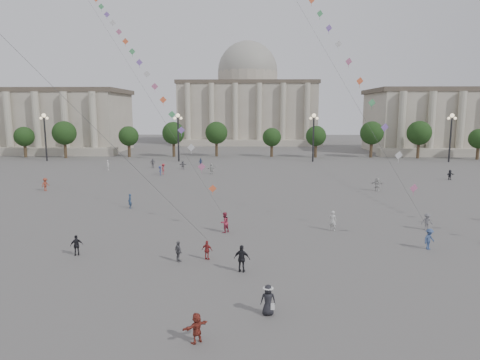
{
  "coord_description": "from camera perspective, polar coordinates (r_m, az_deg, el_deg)",
  "views": [
    {
      "loc": [
        1.05,
        -25.1,
        11.15
      ],
      "look_at": [
        0.16,
        12.0,
        5.16
      ],
      "focal_mm": 32.0,
      "sensor_mm": 36.0,
      "label": 1
    }
  ],
  "objects": [
    {
      "name": "tree_row",
      "position": [
        103.26,
        0.8,
        5.97
      ],
      "size": [
        137.12,
        5.12,
        8.0
      ],
      "color": "#3C2D1E",
      "rests_on": "ground"
    },
    {
      "name": "person_crowd_9",
      "position": [
        78.08,
        26.2,
        0.62
      ],
      "size": [
        1.6,
        1.07,
        1.65
      ],
      "primitive_type": "imported",
      "rotation": [
        0.0,
        0.0,
        0.42
      ],
      "color": "black",
      "rests_on": "ground"
    },
    {
      "name": "person_crowd_16",
      "position": [
        86.66,
        -11.57,
        2.22
      ],
      "size": [
        1.11,
        0.47,
        1.88
      ],
      "primitive_type": "imported",
      "rotation": [
        0.0,
        0.0,
        0.01
      ],
      "color": "#5E5D61",
      "rests_on": "ground"
    },
    {
      "name": "person_crowd_4",
      "position": [
        76.77,
        -3.81,
        1.51
      ],
      "size": [
        1.83,
        1.28,
        1.9
      ],
      "primitive_type": "imported",
      "rotation": [
        0.0,
        0.0,
        3.6
      ],
      "color": "#B9BAB5",
      "rests_on": "ground"
    },
    {
      "name": "person_crowd_10",
      "position": [
        85.49,
        -17.19,
        1.91
      ],
      "size": [
        0.66,
        0.8,
        1.89
      ],
      "primitive_type": "imported",
      "rotation": [
        0.0,
        0.0,
        1.91
      ],
      "color": "silver",
      "rests_on": "ground"
    },
    {
      "name": "person_crowd_7",
      "position": [
        63.44,
        17.81,
        -0.52
      ],
      "size": [
        1.86,
        1.2,
        1.92
      ],
      "primitive_type": "imported",
      "rotation": [
        0.0,
        0.0,
        2.75
      ],
      "color": "silver",
      "rests_on": "ground"
    },
    {
      "name": "person_crowd_6",
      "position": [
        44.31,
        23.67,
        -5.12
      ],
      "size": [
        1.11,
        0.72,
        1.62
      ],
      "primitive_type": "imported",
      "rotation": [
        0.0,
        0.0,
        6.16
      ],
      "color": "slate",
      "rests_on": "ground"
    },
    {
      "name": "tourist_2",
      "position": [
        22.03,
        -5.8,
        -19.03
      ],
      "size": [
        1.37,
        1.26,
        1.53
      ],
      "primitive_type": "imported",
      "rotation": [
        0.0,
        0.0,
        3.84
      ],
      "color": "maroon",
      "rests_on": "ground"
    },
    {
      "name": "lamp_post_far_west",
      "position": [
        105.73,
        -24.6,
        6.29
      ],
      "size": [
        2.0,
        0.9,
        10.65
      ],
      "color": "#262628",
      "rests_on": "ground"
    },
    {
      "name": "lamp_post_mid_west",
      "position": [
        96.52,
        -8.25,
        6.82
      ],
      "size": [
        2.0,
        0.9,
        10.65
      ],
      "color": "#262628",
      "rests_on": "ground"
    },
    {
      "name": "hat_person",
      "position": [
        24.49,
        3.77,
        -15.6
      ],
      "size": [
        0.86,
        0.6,
        1.73
      ],
      "color": "black",
      "rests_on": "ground"
    },
    {
      "name": "person_crowd_17",
      "position": [
        77.45,
        -10.18,
        1.46
      ],
      "size": [
        1.07,
        1.39,
        1.9
      ],
      "primitive_type": "imported",
      "rotation": [
        0.0,
        0.0,
        1.91
      ],
      "color": "#A02B34",
      "rests_on": "ground"
    },
    {
      "name": "hall_central",
      "position": [
        154.35,
        1.01,
        10.31
      ],
      "size": [
        48.3,
        34.3,
        35.5
      ],
      "color": "#A39989",
      "rests_on": "ground"
    },
    {
      "name": "lamp_post_mid_east",
      "position": [
        96.19,
        9.79,
        6.78
      ],
      "size": [
        2.0,
        0.9,
        10.65
      ],
      "color": "#262628",
      "rests_on": "ground"
    },
    {
      "name": "person_crowd_2",
      "position": [
        66.29,
        -24.52,
        -0.54
      ],
      "size": [
        1.16,
        1.38,
        1.85
      ],
      "primitive_type": "imported",
      "rotation": [
        0.0,
        0.0,
        1.1
      ],
      "color": "#943B28",
      "rests_on": "ground"
    },
    {
      "name": "kite_flyer_0",
      "position": [
        39.84,
        -2.08,
        -5.66
      ],
      "size": [
        1.16,
        1.17,
        1.91
      ],
      "primitive_type": "imported",
      "rotation": [
        0.0,
        0.0,
        3.96
      ],
      "color": "#9C2A41",
      "rests_on": "ground"
    },
    {
      "name": "person_crowd_13",
      "position": [
        41.32,
        12.27,
        -5.32
      ],
      "size": [
        0.84,
        0.78,
        1.93
      ],
      "primitive_type": "imported",
      "rotation": [
        0.0,
        0.0,
        2.55
      ],
      "color": "silver",
      "rests_on": "ground"
    },
    {
      "name": "person_crowd_0",
      "position": [
        86.88,
        -5.27,
        2.34
      ],
      "size": [
        1.03,
        1.01,
        1.74
      ],
      "primitive_type": "imported",
      "rotation": [
        0.0,
        0.0,
        0.77
      ],
      "color": "#374C7D",
      "rests_on": "ground"
    },
    {
      "name": "ground",
      "position": [
        27.49,
        -0.97,
        -14.77
      ],
      "size": [
        360.0,
        360.0,
        0.0
      ],
      "primitive_type": "plane",
      "color": "#5D5B58",
      "rests_on": "ground"
    },
    {
      "name": "tourist_3",
      "position": [
        32.68,
        -8.22,
        -9.41
      ],
      "size": [
        0.86,
        0.98,
        1.59
      ],
      "primitive_type": "imported",
      "rotation": [
        0.0,
        0.0,
        2.21
      ],
      "color": "#58585C",
      "rests_on": "ground"
    },
    {
      "name": "lamp_post_far_east",
      "position": [
        104.83,
        26.33,
        6.15
      ],
      "size": [
        2.0,
        0.9,
        10.65
      ],
      "color": "#262628",
      "rests_on": "ground"
    },
    {
      "name": "tourist_4",
      "position": [
        36.04,
        -20.94,
        -8.13
      ],
      "size": [
        1.03,
        0.76,
        1.62
      ],
      "primitive_type": "imported",
      "rotation": [
        0.0,
        0.0,
        3.57
      ],
      "color": "black",
      "rests_on": "ground"
    },
    {
      "name": "tourist_1",
      "position": [
        30.32,
        0.25,
        -10.45
      ],
      "size": [
        1.21,
        0.68,
        1.94
      ],
      "primitive_type": "imported",
      "rotation": [
        0.0,
        0.0,
        2.95
      ],
      "color": "black",
      "rests_on": "ground"
    },
    {
      "name": "tourist_0",
      "position": [
        32.89,
        -4.4,
        -9.31
      ],
      "size": [
        0.94,
        0.63,
        1.48
      ],
      "primitive_type": "imported",
      "rotation": [
        0.0,
        0.0,
        2.8
      ],
      "color": "maroon",
      "rests_on": "ground"
    },
    {
      "name": "person_crowd_19",
      "position": [
        76.19,
        -10.63,
        1.23
      ],
      "size": [
        0.95,
        1.23,
        1.67
      ],
      "primitive_type": "imported",
      "rotation": [
        0.0,
        0.0,
        5.06
      ],
      "color": "#394480",
      "rests_on": "ground"
    },
    {
      "name": "person_crowd_12",
      "position": [
        83.63,
        -7.64,
        1.99
      ],
      "size": [
        1.54,
        0.6,
        1.62
      ],
      "primitive_type": "imported",
      "rotation": [
        0.0,
        0.0,
        3.06
      ],
      "color": "slate",
      "rests_on": "ground"
    },
    {
      "name": "person_crowd_20",
      "position": [
        51.19,
        -14.47,
        -2.74
      ],
      "size": [
        0.69,
        0.74,
        1.69
      ],
      "primitive_type": "imported",
      "rotation": [
        0.0,
        0.0,
        5.35
      ],
      "color": "navy",
      "rests_on": "ground"
    },
    {
      "name": "kite_flyer_1",
      "position": [
        38.32,
        23.92,
        -7.2
      ],
      "size": [
        1.29,
        1.15,
        1.74
      ],
      "primitive_type": "imported",
      "rotation": [
        0.0,
        0.0,
        0.57
      ],
      "color": "#364D7A",
      "rests_on": "ground"
    },
    {
      "name": "kite_train_west",
      "position": [
        63.21,
        -17.28,
        19.73
      ],
      "size": [
        31.92,
        38.62,
        64.5
      ],
      "color": "#3F3F3F",
      "rests_on": "ground"
    }
  ]
}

